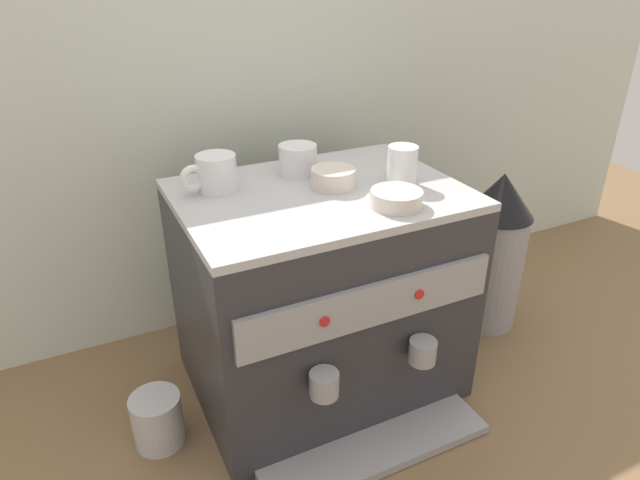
{
  "coord_description": "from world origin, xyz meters",
  "views": [
    {
      "loc": [
        -0.47,
        -0.96,
        0.92
      ],
      "look_at": [
        0.0,
        0.0,
        0.38
      ],
      "focal_mm": 31.38,
      "sensor_mm": 36.0,
      "label": 1
    }
  ],
  "objects_px": {
    "ceramic_cup_0": "(300,159)",
    "milk_pitcher": "(158,420)",
    "ceramic_bowl_0": "(396,199)",
    "espresso_machine": "(321,293)",
    "ceramic_bowl_1": "(333,178)",
    "ceramic_cup_2": "(402,165)",
    "ceramic_cup_1": "(215,173)",
    "coffee_grinder": "(493,250)"
  },
  "relations": [
    {
      "from": "ceramic_cup_0",
      "to": "milk_pitcher",
      "type": "height_order",
      "value": "ceramic_cup_0"
    },
    {
      "from": "milk_pitcher",
      "to": "ceramic_bowl_0",
      "type": "bearing_deg",
      "value": -11.91
    },
    {
      "from": "espresso_machine",
      "to": "milk_pitcher",
      "type": "bearing_deg",
      "value": -175.96
    },
    {
      "from": "ceramic_cup_0",
      "to": "ceramic_bowl_1",
      "type": "relative_size",
      "value": 1.22
    },
    {
      "from": "ceramic_cup_0",
      "to": "ceramic_bowl_1",
      "type": "bearing_deg",
      "value": -75.71
    },
    {
      "from": "ceramic_cup_2",
      "to": "ceramic_bowl_0",
      "type": "relative_size",
      "value": 1.02
    },
    {
      "from": "ceramic_cup_0",
      "to": "ceramic_cup_1",
      "type": "xyz_separation_m",
      "value": [
        -0.2,
        -0.02,
        0.0
      ]
    },
    {
      "from": "ceramic_bowl_0",
      "to": "milk_pitcher",
      "type": "bearing_deg",
      "value": 168.09
    },
    {
      "from": "espresso_machine",
      "to": "ceramic_cup_2",
      "type": "relative_size",
      "value": 5.66
    },
    {
      "from": "ceramic_cup_2",
      "to": "milk_pitcher",
      "type": "relative_size",
      "value": 0.88
    },
    {
      "from": "ceramic_cup_0",
      "to": "coffee_grinder",
      "type": "bearing_deg",
      "value": -10.79
    },
    {
      "from": "ceramic_bowl_0",
      "to": "ceramic_bowl_1",
      "type": "height_order",
      "value": "ceramic_bowl_1"
    },
    {
      "from": "ceramic_bowl_1",
      "to": "coffee_grinder",
      "type": "relative_size",
      "value": 0.21
    },
    {
      "from": "ceramic_bowl_0",
      "to": "ceramic_bowl_1",
      "type": "xyz_separation_m",
      "value": [
        -0.06,
        0.14,
        0.0
      ]
    },
    {
      "from": "ceramic_cup_2",
      "to": "milk_pitcher",
      "type": "distance_m",
      "value": 0.74
    },
    {
      "from": "ceramic_cup_1",
      "to": "ceramic_cup_2",
      "type": "height_order",
      "value": "ceramic_cup_2"
    },
    {
      "from": "ceramic_cup_1",
      "to": "milk_pitcher",
      "type": "distance_m",
      "value": 0.53
    },
    {
      "from": "ceramic_cup_1",
      "to": "coffee_grinder",
      "type": "bearing_deg",
      "value": -6.26
    },
    {
      "from": "espresso_machine",
      "to": "ceramic_cup_2",
      "type": "bearing_deg",
      "value": -11.35
    },
    {
      "from": "ceramic_cup_0",
      "to": "ceramic_cup_2",
      "type": "height_order",
      "value": "ceramic_cup_2"
    },
    {
      "from": "ceramic_cup_0",
      "to": "milk_pitcher",
      "type": "xyz_separation_m",
      "value": [
        -0.4,
        -0.15,
        -0.47
      ]
    },
    {
      "from": "ceramic_cup_0",
      "to": "ceramic_cup_2",
      "type": "bearing_deg",
      "value": -43.13
    },
    {
      "from": "ceramic_bowl_0",
      "to": "coffee_grinder",
      "type": "relative_size",
      "value": 0.23
    },
    {
      "from": "ceramic_bowl_1",
      "to": "milk_pitcher",
      "type": "height_order",
      "value": "ceramic_bowl_1"
    },
    {
      "from": "espresso_machine",
      "to": "milk_pitcher",
      "type": "distance_m",
      "value": 0.44
    },
    {
      "from": "espresso_machine",
      "to": "ceramic_cup_0",
      "type": "distance_m",
      "value": 0.3
    },
    {
      "from": "ceramic_bowl_0",
      "to": "milk_pitcher",
      "type": "distance_m",
      "value": 0.67
    },
    {
      "from": "ceramic_cup_0",
      "to": "ceramic_bowl_0",
      "type": "height_order",
      "value": "ceramic_cup_0"
    },
    {
      "from": "ceramic_cup_0",
      "to": "coffee_grinder",
      "type": "distance_m",
      "value": 0.6
    },
    {
      "from": "ceramic_cup_0",
      "to": "ceramic_cup_2",
      "type": "xyz_separation_m",
      "value": [
        0.16,
        -0.15,
        0.01
      ]
    },
    {
      "from": "ceramic_bowl_1",
      "to": "coffee_grinder",
      "type": "height_order",
      "value": "ceramic_bowl_1"
    },
    {
      "from": "ceramic_bowl_0",
      "to": "ceramic_bowl_1",
      "type": "relative_size",
      "value": 1.09
    },
    {
      "from": "ceramic_cup_2",
      "to": "ceramic_cup_0",
      "type": "bearing_deg",
      "value": 136.87
    },
    {
      "from": "ceramic_cup_1",
      "to": "ceramic_cup_2",
      "type": "bearing_deg",
      "value": -20.26
    },
    {
      "from": "milk_pitcher",
      "to": "ceramic_cup_0",
      "type": "bearing_deg",
      "value": 20.18
    },
    {
      "from": "milk_pitcher",
      "to": "ceramic_bowl_1",
      "type": "bearing_deg",
      "value": 5.29
    },
    {
      "from": "milk_pitcher",
      "to": "ceramic_cup_1",
      "type": "bearing_deg",
      "value": 32.23
    },
    {
      "from": "ceramic_cup_0",
      "to": "ceramic_cup_2",
      "type": "relative_size",
      "value": 1.1
    },
    {
      "from": "ceramic_cup_0",
      "to": "ceramic_cup_1",
      "type": "bearing_deg",
      "value": -174.29
    },
    {
      "from": "ceramic_cup_1",
      "to": "ceramic_bowl_1",
      "type": "distance_m",
      "value": 0.24
    },
    {
      "from": "espresso_machine",
      "to": "ceramic_cup_0",
      "type": "height_order",
      "value": "ceramic_cup_0"
    },
    {
      "from": "ceramic_cup_1",
      "to": "espresso_machine",
      "type": "bearing_deg",
      "value": -27.44
    }
  ]
}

